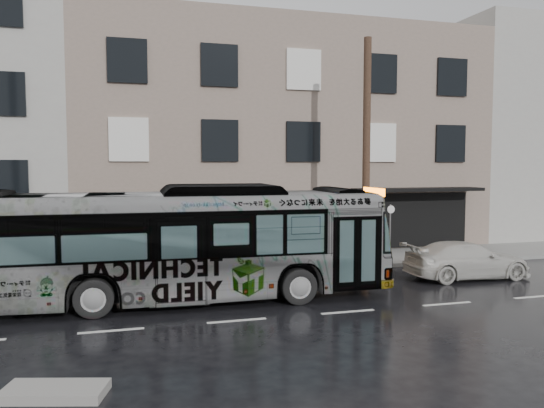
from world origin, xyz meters
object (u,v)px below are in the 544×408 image
at_px(bus, 181,243).
at_px(white_sedan, 467,260).
at_px(utility_pole_front, 366,152).
at_px(sign_post, 390,234).

bearing_deg(bus, white_sedan, -85.94).
height_order(utility_pole_front, white_sedan, utility_pole_front).
relative_size(bus, white_sedan, 2.74).
bearing_deg(sign_post, bus, -159.56).
xyz_separation_m(utility_pole_front, sign_post, (1.10, 0.00, -3.30)).
height_order(utility_pole_front, sign_post, utility_pole_front).
relative_size(utility_pole_front, sign_post, 3.75).
distance_m(sign_post, bus, 9.39).
relative_size(utility_pole_front, white_sedan, 1.94).
xyz_separation_m(bus, white_sedan, (10.42, 0.47, -1.10)).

